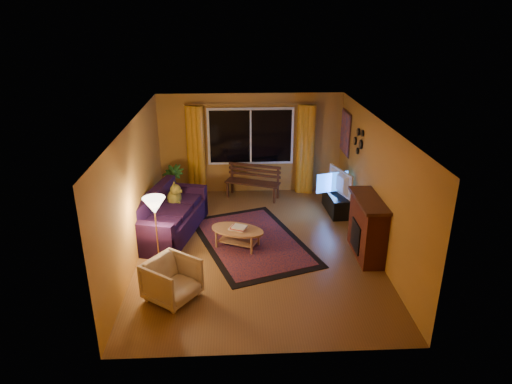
{
  "coord_description": "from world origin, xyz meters",
  "views": [
    {
      "loc": [
        -0.41,
        -7.92,
        4.37
      ],
      "look_at": [
        0.0,
        0.3,
        1.05
      ],
      "focal_mm": 32.0,
      "sensor_mm": 36.0,
      "label": 1
    }
  ],
  "objects_px": {
    "armchair": "(172,278)",
    "coffee_table": "(238,238)",
    "tv_console": "(335,203)",
    "bench": "(253,190)",
    "sofa": "(170,214)",
    "floor_lamp": "(157,233)"
  },
  "relations": [
    {
      "from": "bench",
      "to": "sofa",
      "type": "distance_m",
      "value": 2.58
    },
    {
      "from": "armchair",
      "to": "floor_lamp",
      "type": "height_order",
      "value": "floor_lamp"
    },
    {
      "from": "coffee_table",
      "to": "tv_console",
      "type": "distance_m",
      "value": 2.76
    },
    {
      "from": "armchair",
      "to": "sofa",
      "type": "bearing_deg",
      "value": 44.17
    },
    {
      "from": "bench",
      "to": "coffee_table",
      "type": "xyz_separation_m",
      "value": [
        -0.4,
        -2.49,
        -0.01
      ]
    },
    {
      "from": "bench",
      "to": "floor_lamp",
      "type": "xyz_separation_m",
      "value": [
        -1.84,
        -3.12,
        0.46
      ]
    },
    {
      "from": "bench",
      "to": "floor_lamp",
      "type": "distance_m",
      "value": 3.65
    },
    {
      "from": "armchair",
      "to": "coffee_table",
      "type": "distance_m",
      "value": 1.99
    },
    {
      "from": "bench",
      "to": "tv_console",
      "type": "distance_m",
      "value": 2.08
    },
    {
      "from": "tv_console",
      "to": "coffee_table",
      "type": "bearing_deg",
      "value": -148.4
    },
    {
      "from": "coffee_table",
      "to": "bench",
      "type": "bearing_deg",
      "value": 80.83
    },
    {
      "from": "coffee_table",
      "to": "floor_lamp",
      "type": "bearing_deg",
      "value": -156.56
    },
    {
      "from": "armchair",
      "to": "coffee_table",
      "type": "bearing_deg",
      "value": 3.84
    },
    {
      "from": "armchair",
      "to": "coffee_table",
      "type": "relative_size",
      "value": 0.7
    },
    {
      "from": "armchair",
      "to": "floor_lamp",
      "type": "xyz_separation_m",
      "value": [
        -0.37,
        1.05,
        0.28
      ]
    },
    {
      "from": "tv_console",
      "to": "armchair",
      "type": "bearing_deg",
      "value": -138.92
    },
    {
      "from": "bench",
      "to": "coffee_table",
      "type": "height_order",
      "value": "bench"
    },
    {
      "from": "sofa",
      "to": "tv_console",
      "type": "height_order",
      "value": "sofa"
    },
    {
      "from": "sofa",
      "to": "armchair",
      "type": "xyz_separation_m",
      "value": [
        0.32,
        -2.32,
        -0.07
      ]
    },
    {
      "from": "bench",
      "to": "coffee_table",
      "type": "relative_size",
      "value": 1.25
    },
    {
      "from": "sofa",
      "to": "floor_lamp",
      "type": "height_order",
      "value": "floor_lamp"
    },
    {
      "from": "sofa",
      "to": "tv_console",
      "type": "xyz_separation_m",
      "value": [
        3.65,
        0.93,
        -0.22
      ]
    }
  ]
}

